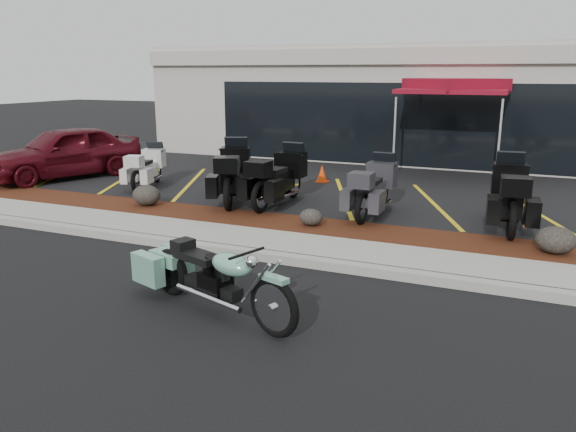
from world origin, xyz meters
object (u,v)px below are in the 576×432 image
at_px(parked_car, 64,152).
at_px(touring_white, 156,162).
at_px(hero_cruiser, 274,298).
at_px(popup_canopy, 455,87).
at_px(traffic_cone, 322,173).

bearing_deg(parked_car, touring_white, 30.00).
bearing_deg(hero_cruiser, parked_car, 164.43).
bearing_deg(popup_canopy, touring_white, -137.03).
height_order(hero_cruiser, touring_white, touring_white).
bearing_deg(traffic_cone, hero_cruiser, -74.00).
distance_m(parked_car, traffic_cone, 7.44).
height_order(touring_white, popup_canopy, popup_canopy).
distance_m(parked_car, popup_canopy, 11.46).
bearing_deg(parked_car, hero_cruiser, -12.37).
bearing_deg(hero_cruiser, traffic_cone, 124.96).
relative_size(hero_cruiser, parked_car, 0.66).
bearing_deg(traffic_cone, popup_canopy, 41.45).
bearing_deg(parked_car, traffic_cone, 39.95).
xyz_separation_m(touring_white, traffic_cone, (4.19, 1.87, -0.33)).
bearing_deg(hero_cruiser, touring_white, 152.82).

